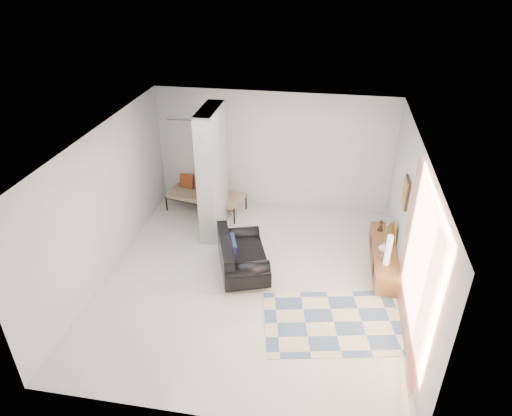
# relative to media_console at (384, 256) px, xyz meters

# --- Properties ---
(floor) EXTENTS (6.00, 6.00, 0.00)m
(floor) POSITION_rel_media_console_xyz_m (-2.52, -0.90, -0.20)
(floor) COLOR silver
(floor) RESTS_ON ground
(ceiling) EXTENTS (6.00, 6.00, 0.00)m
(ceiling) POSITION_rel_media_console_xyz_m (-2.52, -0.90, 2.60)
(ceiling) COLOR white
(ceiling) RESTS_ON wall_back
(wall_back) EXTENTS (6.00, 0.00, 6.00)m
(wall_back) POSITION_rel_media_console_xyz_m (-2.52, 2.10, 1.20)
(wall_back) COLOR silver
(wall_back) RESTS_ON ground
(wall_front) EXTENTS (6.00, 0.00, 6.00)m
(wall_front) POSITION_rel_media_console_xyz_m (-2.52, -3.90, 1.20)
(wall_front) COLOR silver
(wall_front) RESTS_ON ground
(wall_left) EXTENTS (0.00, 6.00, 6.00)m
(wall_left) POSITION_rel_media_console_xyz_m (-5.27, -0.90, 1.20)
(wall_left) COLOR silver
(wall_left) RESTS_ON ground
(wall_right) EXTENTS (0.00, 6.00, 6.00)m
(wall_right) POSITION_rel_media_console_xyz_m (0.23, -0.90, 1.20)
(wall_right) COLOR silver
(wall_right) RESTS_ON ground
(partition_column) EXTENTS (0.35, 1.20, 2.80)m
(partition_column) POSITION_rel_media_console_xyz_m (-3.62, 0.70, 1.20)
(partition_column) COLOR #A0A5A6
(partition_column) RESTS_ON floor
(hallway_door) EXTENTS (0.85, 0.06, 2.04)m
(hallway_door) POSITION_rel_media_console_xyz_m (-4.62, 2.06, 0.82)
(hallway_door) COLOR silver
(hallway_door) RESTS_ON floor
(curtain) EXTENTS (0.00, 2.55, 2.55)m
(curtain) POSITION_rel_media_console_xyz_m (0.15, -2.05, 1.25)
(curtain) COLOR #DA6839
(curtain) RESTS_ON wall_right
(wall_art) EXTENTS (0.04, 0.45, 0.55)m
(wall_art) POSITION_rel_media_console_xyz_m (0.20, -0.00, 1.45)
(wall_art) COLOR #35220E
(wall_art) RESTS_ON wall_right
(media_console) EXTENTS (0.45, 2.00, 0.80)m
(media_console) POSITION_rel_media_console_xyz_m (0.00, 0.00, 0.00)
(media_console) COLOR brown
(media_console) RESTS_ON floor
(loveseat) EXTENTS (1.27, 1.65, 0.76)m
(loveseat) POSITION_rel_media_console_xyz_m (-2.76, -0.69, 0.16)
(loveseat) COLOR silver
(loveseat) RESTS_ON floor
(daybed) EXTENTS (1.90, 1.08, 0.77)m
(daybed) POSITION_rel_media_console_xyz_m (-4.06, 1.58, 0.21)
(daybed) COLOR black
(daybed) RESTS_ON floor
(area_rug) EXTENTS (2.58, 1.97, 0.01)m
(area_rug) POSITION_rel_media_console_xyz_m (-0.92, -1.80, -0.20)
(area_rug) COLOR beige
(area_rug) RESTS_ON floor
(cylinder_lamp) EXTENTS (0.11, 0.11, 0.61)m
(cylinder_lamp) POSITION_rel_media_console_xyz_m (-0.02, -0.52, 0.50)
(cylinder_lamp) COLOR beige
(cylinder_lamp) RESTS_ON media_console
(bronze_figurine) EXTENTS (0.12, 0.12, 0.24)m
(bronze_figurine) POSITION_rel_media_console_xyz_m (-0.05, 0.65, 0.32)
(bronze_figurine) COLOR black
(bronze_figurine) RESTS_ON media_console
(vase) EXTENTS (0.22, 0.22, 0.20)m
(vase) POSITION_rel_media_console_xyz_m (-0.05, -0.12, 0.30)
(vase) COLOR white
(vase) RESTS_ON media_console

